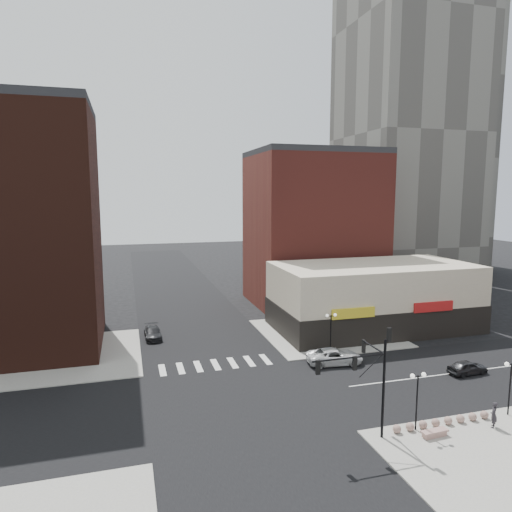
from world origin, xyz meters
name	(u,v)px	position (x,y,z in m)	size (l,w,h in m)	color
ground	(236,401)	(0.00, 0.00, 0.00)	(240.00, 240.00, 0.00)	black
road_ew	(236,401)	(0.00, 0.00, 0.01)	(200.00, 14.00, 0.02)	black
road_ns	(236,401)	(0.00, 0.00, 0.01)	(14.00, 200.00, 0.02)	black
sidewalk_nw	(65,357)	(-14.50, 14.50, 0.06)	(15.00, 15.00, 0.12)	gray
sidewalk_ne	(326,333)	(14.50, 14.50, 0.06)	(15.00, 15.00, 0.12)	gray
building_nw	(16,233)	(-19.00, 18.50, 12.50)	(16.00, 15.00, 25.00)	#351811
building_ne_midrise	(313,231)	(19.00, 29.50, 11.00)	(18.00, 15.00, 22.00)	maroon
tower_near	(411,25)	(40.00, 38.00, 45.00)	(20.00, 20.00, 90.00)	#47443F
tower_far	(440,82)	(60.00, 56.00, 41.00)	(18.00, 18.00, 82.00)	#47443F
building_ne_row	(373,302)	(21.00, 15.00, 3.30)	(24.20, 12.20, 8.00)	beige
traffic_signal	(369,368)	(7.24, -7.83, 4.96)	(5.59, 3.09, 7.77)	black
street_lamp_se_a	(418,387)	(11.00, -8.00, 3.29)	(1.22, 0.32, 4.16)	black
street_lamp_se_b	(511,374)	(19.00, -8.00, 3.29)	(1.22, 0.32, 4.16)	black
street_lamp_ne	(331,323)	(12.00, 8.00, 3.29)	(1.22, 0.32, 4.16)	black
bollard_row	(442,422)	(13.17, -8.00, 0.41)	(7.93, 0.58, 0.58)	#8F6D63
white_suv	(335,356)	(11.14, 5.24, 0.76)	(2.54, 5.50, 1.53)	silver
dark_sedan_east	(467,367)	(21.83, -0.45, 0.64)	(1.52, 3.78, 1.29)	black
dark_sedan_north	(153,333)	(-5.48, 18.24, 0.66)	(1.84, 4.51, 1.31)	black
pedestrian	(494,415)	(16.50, -9.21, 1.05)	(0.68, 0.45, 1.86)	#252227
stone_bench	(435,433)	(11.71, -9.12, 0.36)	(1.98, 0.72, 0.45)	#A47B71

